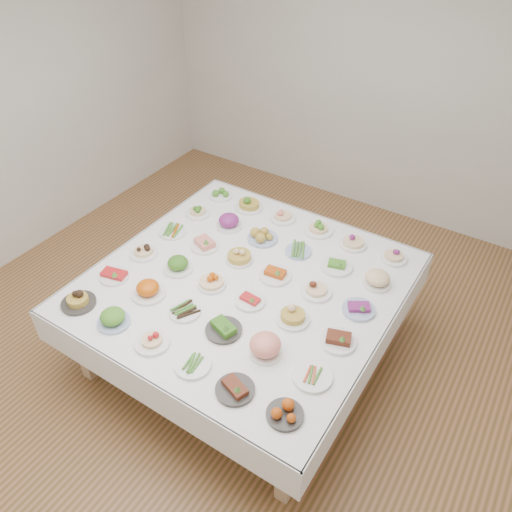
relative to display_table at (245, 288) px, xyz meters
The scene contains 38 objects.
room_envelope 1.16m from the display_table, 142.41° to the left, with size 5.02×5.02×2.81m.
display_table is the anchor object (origin of this frame).
dish_0 1.17m from the display_table, 134.93° to the right, with size 0.23×0.23×0.14m.
dish_1 0.96m from the display_table, 120.74° to the right, with size 0.21×0.21×0.12m.
dish_2 0.84m from the display_table, 100.76° to the right, with size 0.22×0.22×0.11m.
dish_3 0.84m from the display_table, 78.16° to the right, with size 0.22×0.22×0.05m.
dish_4 0.96m from the display_table, 59.42° to the right, with size 0.23×0.23×0.09m.
dish_5 1.15m from the display_table, 44.96° to the right, with size 0.21×0.21×0.10m.
dish_6 0.96m from the display_table, 149.10° to the right, with size 0.21×0.21×0.10m.
dish_7 0.70m from the display_table, 134.57° to the right, with size 0.24×0.24×0.12m.
dish_8 0.52m from the display_table, 107.80° to the right, with size 0.21×0.21×0.05m.
dish_9 0.53m from the display_table, 71.58° to the right, with size 0.24×0.24×0.11m.
dish_10 0.70m from the display_table, 45.51° to the right, with size 0.23×0.23×0.13m.
dish_11 0.96m from the display_table, 31.49° to the right, with size 0.24×0.24×0.05m.
dish_12 0.85m from the display_table, 168.20° to the right, with size 0.21×0.21×0.11m.
dish_13 0.53m from the display_table, 161.20° to the right, with size 0.22×0.22×0.13m.
dish_14 0.27m from the display_table, 134.81° to the right, with size 0.22×0.22×0.12m.
dish_15 0.25m from the display_table, 46.79° to the right, with size 0.21×0.21×0.08m.
dish_16 0.53m from the display_table, 17.55° to the right, with size 0.22×0.22×0.13m.
dish_17 0.85m from the display_table, 11.45° to the right, with size 0.23×0.23×0.10m.
dish_18 0.84m from the display_table, 168.57° to the left, with size 0.23×0.22×0.06m.
dish_19 0.52m from the display_table, 161.99° to the left, with size 0.22×0.22×0.10m.
dish_20 0.26m from the display_table, 134.13° to the left, with size 0.20×0.20×0.12m.
dish_21 0.25m from the display_table, 43.94° to the left, with size 0.23×0.23×0.10m.
dish_22 0.54m from the display_table, 18.32° to the left, with size 0.22×0.22×0.13m.
dish_23 0.84m from the display_table, 11.34° to the left, with size 0.22×0.22×0.10m.
dish_24 0.96m from the display_table, 148.92° to the left, with size 0.21×0.21×0.11m.
dish_25 0.70m from the display_table, 134.90° to the left, with size 0.25×0.25×0.14m.
dish_26 0.53m from the display_table, 107.71° to the left, with size 0.24×0.24×0.11m.
dish_27 0.53m from the display_table, 71.69° to the left, with size 0.22×0.21×0.05m.
dish_28 0.71m from the display_table, 45.05° to the left, with size 0.24×0.24×0.10m.
dish_29 0.96m from the display_table, 30.64° to the left, with size 0.20×0.20×0.12m.
dish_30 1.16m from the display_table, 134.68° to the left, with size 0.20×0.20×0.09m.
dish_31 0.96m from the display_table, 121.66° to the left, with size 0.24×0.24×0.15m.
dish_32 0.85m from the display_table, 101.52° to the left, with size 0.22×0.22×0.11m.
dish_33 0.86m from the display_table, 78.56° to the left, with size 0.24×0.24×0.14m.
dish_34 0.95m from the display_table, 59.24° to the left, with size 0.21×0.21×0.11m.
dish_35 1.16m from the display_table, 45.22° to the left, with size 0.20×0.20×0.11m.
Camera 1 is at (1.65, -2.32, 3.16)m, focal length 35.00 mm.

